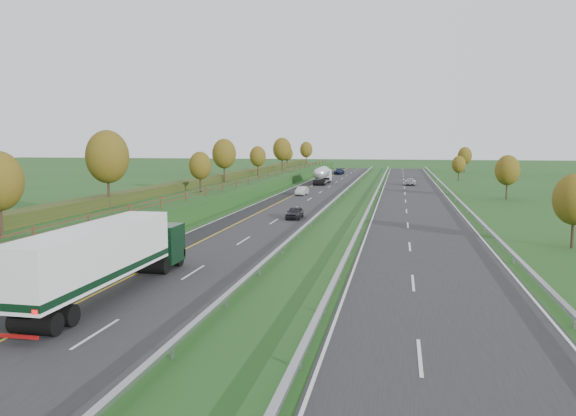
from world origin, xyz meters
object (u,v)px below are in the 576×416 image
object	(u,v)px
box_lorry	(106,256)
car_dark_near	(295,213)
car_silver_mid	(302,191)
car_small_far	(339,171)
car_oncoming	(410,182)
road_tanker	(322,175)

from	to	relation	value
box_lorry	car_dark_near	size ratio (longest dim) A/B	4.20
car_silver_mid	car_small_far	distance (m)	58.88
box_lorry	car_silver_mid	size ratio (longest dim) A/B	3.98
car_dark_near	car_small_far	world-z (taller)	car_small_far
car_silver_mid	car_small_far	world-z (taller)	car_small_far
car_dark_near	car_small_far	xyz separation A→B (m)	(-4.26, 86.44, 0.10)
car_silver_mid	car_oncoming	distance (m)	30.21
car_dark_near	car_silver_mid	size ratio (longest dim) A/B	0.95
car_silver_mid	car_dark_near	bearing A→B (deg)	-78.31
box_lorry	car_small_far	distance (m)	119.51
car_oncoming	road_tanker	bearing A→B (deg)	-0.06
car_silver_mid	car_small_far	xyz separation A→B (m)	(-0.27, 58.88, 0.09)
road_tanker	car_oncoming	distance (m)	17.44
box_lorry	road_tanker	bearing A→B (deg)	89.83
road_tanker	car_small_far	xyz separation A→B (m)	(-0.21, 33.99, -1.06)
box_lorry	car_dark_near	distance (m)	33.37
box_lorry	car_silver_mid	world-z (taller)	box_lorry
box_lorry	road_tanker	xyz separation A→B (m)	(0.26, 85.50, -0.47)
road_tanker	box_lorry	bearing A→B (deg)	-90.17
car_silver_mid	car_oncoming	xyz separation A→B (m)	(17.34, 24.74, -0.01)
box_lorry	car_oncoming	world-z (taller)	box_lorry
car_small_far	box_lorry	bearing A→B (deg)	-85.46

